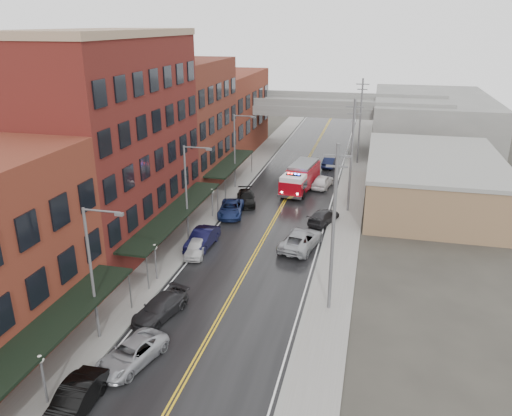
# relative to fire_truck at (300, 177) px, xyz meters

# --- Properties ---
(road) EXTENTS (11.00, 160.00, 0.02)m
(road) POSITION_rel_fire_truck_xyz_m (-1.09, -10.89, -1.69)
(road) COLOR black
(road) RESTS_ON ground
(sidewalk_left) EXTENTS (3.00, 160.00, 0.15)m
(sidewalk_left) POSITION_rel_fire_truck_xyz_m (-8.39, -10.89, -1.62)
(sidewalk_left) COLOR slate
(sidewalk_left) RESTS_ON ground
(sidewalk_right) EXTENTS (3.00, 160.00, 0.15)m
(sidewalk_right) POSITION_rel_fire_truck_xyz_m (6.21, -10.89, -1.62)
(sidewalk_right) COLOR slate
(sidewalk_right) RESTS_ON ground
(curb_left) EXTENTS (0.30, 160.00, 0.15)m
(curb_left) POSITION_rel_fire_truck_xyz_m (-6.74, -10.89, -1.62)
(curb_left) COLOR gray
(curb_left) RESTS_ON ground
(curb_right) EXTENTS (0.30, 160.00, 0.15)m
(curb_right) POSITION_rel_fire_truck_xyz_m (4.56, -10.89, -1.62)
(curb_right) COLOR gray
(curb_right) RESTS_ON ground
(brick_building_b) EXTENTS (9.00, 20.00, 18.00)m
(brick_building_b) POSITION_rel_fire_truck_xyz_m (-14.39, -17.89, 7.30)
(brick_building_b) COLOR #581A17
(brick_building_b) RESTS_ON ground
(brick_building_c) EXTENTS (9.00, 15.00, 15.00)m
(brick_building_c) POSITION_rel_fire_truck_xyz_m (-14.39, -0.39, 5.80)
(brick_building_c) COLOR brown
(brick_building_c) RESTS_ON ground
(brick_building_far) EXTENTS (9.00, 20.00, 12.00)m
(brick_building_far) POSITION_rel_fire_truck_xyz_m (-14.39, 17.11, 4.30)
(brick_building_far) COLOR brown
(brick_building_far) RESTS_ON ground
(tan_building) EXTENTS (14.00, 22.00, 5.00)m
(tan_building) POSITION_rel_fire_truck_xyz_m (14.91, -0.89, 0.80)
(tan_building) COLOR brown
(tan_building) RESTS_ON ground
(right_far_block) EXTENTS (18.00, 30.00, 8.00)m
(right_far_block) POSITION_rel_fire_truck_xyz_m (16.91, 29.11, 2.30)
(right_far_block) COLOR slate
(right_far_block) RESTS_ON ground
(awning_0) EXTENTS (2.60, 16.00, 3.09)m
(awning_0) POSITION_rel_fire_truck_xyz_m (-8.58, -36.89, 1.29)
(awning_0) COLOR black
(awning_0) RESTS_ON ground
(awning_1) EXTENTS (2.60, 18.00, 3.09)m
(awning_1) POSITION_rel_fire_truck_xyz_m (-8.58, -17.89, 1.29)
(awning_1) COLOR black
(awning_1) RESTS_ON ground
(awning_2) EXTENTS (2.60, 13.00, 3.09)m
(awning_2) POSITION_rel_fire_truck_xyz_m (-8.58, -0.39, 1.29)
(awning_2) COLOR black
(awning_2) RESTS_ON ground
(globe_lamp_0) EXTENTS (0.44, 0.44, 3.12)m
(globe_lamp_0) POSITION_rel_fire_truck_xyz_m (-7.49, -38.89, 0.61)
(globe_lamp_0) COLOR #59595B
(globe_lamp_0) RESTS_ON ground
(globe_lamp_1) EXTENTS (0.44, 0.44, 3.12)m
(globe_lamp_1) POSITION_rel_fire_truck_xyz_m (-7.49, -24.89, 0.61)
(globe_lamp_1) COLOR #59595B
(globe_lamp_1) RESTS_ON ground
(globe_lamp_2) EXTENTS (0.44, 0.44, 3.12)m
(globe_lamp_2) POSITION_rel_fire_truck_xyz_m (-7.49, -10.89, 0.61)
(globe_lamp_2) COLOR #59595B
(globe_lamp_2) RESTS_ON ground
(street_lamp_0) EXTENTS (2.64, 0.22, 9.00)m
(street_lamp_0) POSITION_rel_fire_truck_xyz_m (-7.64, -32.89, 3.49)
(street_lamp_0) COLOR #59595B
(street_lamp_0) RESTS_ON ground
(street_lamp_1) EXTENTS (2.64, 0.22, 9.00)m
(street_lamp_1) POSITION_rel_fire_truck_xyz_m (-7.64, -16.89, 3.49)
(street_lamp_1) COLOR #59595B
(street_lamp_1) RESTS_ON ground
(street_lamp_2) EXTENTS (2.64, 0.22, 9.00)m
(street_lamp_2) POSITION_rel_fire_truck_xyz_m (-7.64, -0.89, 3.49)
(street_lamp_2) COLOR #59595B
(street_lamp_2) RESTS_ON ground
(utility_pole_0) EXTENTS (1.80, 0.24, 12.00)m
(utility_pole_0) POSITION_rel_fire_truck_xyz_m (6.11, -25.89, 4.61)
(utility_pole_0) COLOR #59595B
(utility_pole_0) RESTS_ON ground
(utility_pole_1) EXTENTS (1.80, 0.24, 12.00)m
(utility_pole_1) POSITION_rel_fire_truck_xyz_m (6.11, -5.89, 4.61)
(utility_pole_1) COLOR #59595B
(utility_pole_1) RESTS_ON ground
(utility_pole_2) EXTENTS (1.80, 0.24, 12.00)m
(utility_pole_2) POSITION_rel_fire_truck_xyz_m (6.11, 14.11, 4.61)
(utility_pole_2) COLOR #59595B
(utility_pole_2) RESTS_ON ground
(overpass) EXTENTS (40.00, 10.00, 7.50)m
(overpass) POSITION_rel_fire_truck_xyz_m (-1.09, 21.11, 4.29)
(overpass) COLOR slate
(overpass) RESTS_ON ground
(fire_truck) EXTENTS (4.31, 8.87, 3.13)m
(fire_truck) POSITION_rel_fire_truck_xyz_m (0.00, 0.00, 0.00)
(fire_truck) COLOR maroon
(fire_truck) RESTS_ON ground
(parked_car_left_1) EXTENTS (1.77, 4.69, 1.53)m
(parked_car_left_1) POSITION_rel_fire_truck_xyz_m (-5.72, -38.98, -0.93)
(parked_car_left_1) COLOR black
(parked_car_left_1) RESTS_ON ground
(parked_car_left_2) EXTENTS (3.44, 5.31, 1.36)m
(parked_car_left_2) POSITION_rel_fire_truck_xyz_m (-4.69, -34.71, -1.02)
(parked_car_left_2) COLOR #95979D
(parked_car_left_2) RESTS_ON ground
(parked_car_left_3) EXTENTS (3.09, 5.14, 1.40)m
(parked_car_left_3) POSITION_rel_fire_truck_xyz_m (-5.10, -29.59, -1.00)
(parked_car_left_3) COLOR black
(parked_car_left_3) RESTS_ON ground
(parked_car_left_4) EXTENTS (2.14, 4.22, 1.38)m
(parked_car_left_4) POSITION_rel_fire_truck_xyz_m (-6.09, -19.69, -1.01)
(parked_car_left_4) COLOR silver
(parked_car_left_4) RESTS_ON ground
(parked_car_left_5) EXTENTS (2.00, 5.04, 1.63)m
(parked_car_left_5) POSITION_rel_fire_truck_xyz_m (-6.09, -18.09, -0.88)
(parked_car_left_5) COLOR black
(parked_car_left_5) RESTS_ON ground
(parked_car_left_6) EXTENTS (3.21, 5.56, 1.46)m
(parked_car_left_6) POSITION_rel_fire_truck_xyz_m (-5.79, -9.85, -0.97)
(parked_car_left_6) COLOR navy
(parked_car_left_6) RESTS_ON ground
(parked_car_left_7) EXTENTS (3.26, 5.16, 1.39)m
(parked_car_left_7) POSITION_rel_fire_truck_xyz_m (-5.15, -6.09, -1.00)
(parked_car_left_7) COLOR black
(parked_car_left_7) RESTS_ON ground
(parked_car_right_0) EXTENTS (3.78, 6.30, 1.64)m
(parked_car_right_0) POSITION_rel_fire_truck_xyz_m (2.58, -16.19, -0.88)
(parked_car_right_0) COLOR #96999E
(parked_car_right_0) RESTS_ON ground
(parked_car_right_1) EXTENTS (3.28, 5.05, 1.36)m
(parked_car_right_1) POSITION_rel_fire_truck_xyz_m (3.91, -9.68, -1.02)
(parked_car_right_1) COLOR black
(parked_car_right_1) RESTS_ON ground
(parked_car_right_2) EXTENTS (2.59, 4.91, 1.59)m
(parked_car_right_2) POSITION_rel_fire_truck_xyz_m (2.51, 1.83, -0.90)
(parked_car_right_2) COLOR white
(parked_car_right_2) RESTS_ON ground
(parked_car_right_3) EXTENTS (2.08, 4.59, 1.46)m
(parked_car_right_3) POSITION_rel_fire_truck_xyz_m (2.51, 11.31, -0.97)
(parked_car_right_3) COLOR black
(parked_car_right_3) RESTS_ON ground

